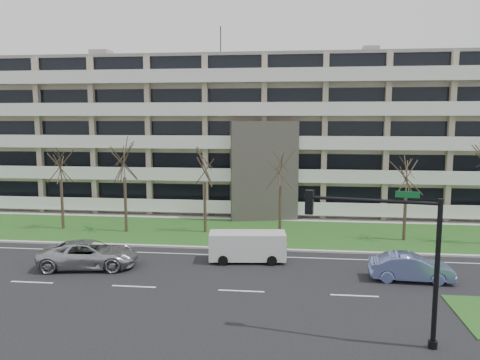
# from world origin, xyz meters

# --- Properties ---
(ground) EXTENTS (160.00, 160.00, 0.00)m
(ground) POSITION_xyz_m (0.00, 0.00, 0.00)
(ground) COLOR black
(ground) RESTS_ON ground
(grass_verge) EXTENTS (90.00, 10.00, 0.06)m
(grass_verge) POSITION_xyz_m (0.00, 13.00, 0.03)
(grass_verge) COLOR #24541C
(grass_verge) RESTS_ON ground
(curb) EXTENTS (90.00, 0.35, 0.12)m
(curb) POSITION_xyz_m (0.00, 8.00, 0.06)
(curb) COLOR #B2B2AD
(curb) RESTS_ON ground
(sidewalk) EXTENTS (90.00, 2.00, 0.08)m
(sidewalk) POSITION_xyz_m (0.00, 18.50, 0.04)
(sidewalk) COLOR #B2B2AD
(sidewalk) RESTS_ON ground
(lane_edge_line) EXTENTS (90.00, 0.12, 0.01)m
(lane_edge_line) POSITION_xyz_m (0.00, 6.50, 0.01)
(lane_edge_line) COLOR white
(lane_edge_line) RESTS_ON ground
(apartment_building) EXTENTS (60.50, 15.10, 18.75)m
(apartment_building) POSITION_xyz_m (-0.01, 25.32, 7.61)
(apartment_building) COLOR #BAA690
(apartment_building) RESTS_ON ground
(silver_pickup) EXTENTS (6.34, 3.62, 1.67)m
(silver_pickup) POSITION_xyz_m (-9.89, 2.97, 0.83)
(silver_pickup) COLOR #A1A3A8
(silver_pickup) RESTS_ON ground
(blue_sedan) EXTENTS (4.74, 1.80, 1.54)m
(blue_sedan) POSITION_xyz_m (9.49, 2.77, 0.77)
(blue_sedan) COLOR #7282C5
(blue_sedan) RESTS_ON ground
(white_van) EXTENTS (5.10, 2.42, 1.91)m
(white_van) POSITION_xyz_m (-0.12, 5.36, 1.15)
(white_van) COLOR silver
(white_van) RESTS_ON ground
(traffic_signal) EXTENTS (5.44, 1.35, 6.39)m
(traffic_signal) POSITION_xyz_m (6.66, -5.05, 4.13)
(traffic_signal) COLOR black
(traffic_signal) RESTS_ON ground
(tree_1) EXTENTS (3.75, 3.75, 7.50)m
(tree_1) POSITION_xyz_m (-16.48, 12.47, 5.83)
(tree_1) COLOR #382B21
(tree_1) RESTS_ON ground
(tree_2) EXTENTS (4.05, 4.05, 8.10)m
(tree_2) POSITION_xyz_m (-10.83, 12.06, 6.30)
(tree_2) COLOR #382B21
(tree_2) RESTS_ON ground
(tree_3) EXTENTS (3.70, 3.70, 7.41)m
(tree_3) POSITION_xyz_m (-4.38, 12.70, 5.76)
(tree_3) COLOR #382B21
(tree_3) RESTS_ON ground
(tree_4) EXTENTS (3.75, 3.75, 7.50)m
(tree_4) POSITION_xyz_m (1.75, 11.22, 5.83)
(tree_4) COLOR #382B21
(tree_4) RESTS_ON ground
(tree_5) EXTENTS (3.40, 3.40, 6.79)m
(tree_5) POSITION_xyz_m (11.17, 11.81, 5.28)
(tree_5) COLOR #382B21
(tree_5) RESTS_ON ground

